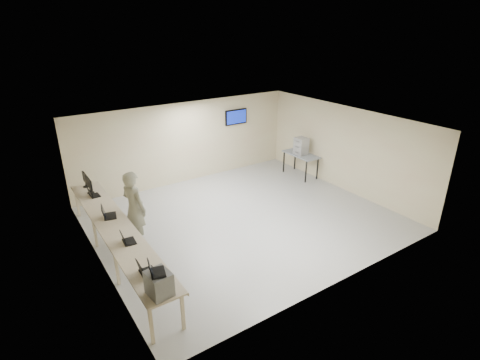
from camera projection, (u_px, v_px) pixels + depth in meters
room at (244, 173)px, 10.32m from camera, size 8.01×7.01×2.81m
workbench at (116, 229)px, 8.65m from camera, size 0.76×6.00×0.90m
equipment_box at (159, 284)px, 6.40m from camera, size 0.42×0.46×0.44m
laptop_on_box at (155, 271)px, 6.26m from camera, size 0.35×0.38×0.26m
laptop_0 at (145, 271)px, 6.95m from camera, size 0.32×0.39×0.30m
laptop_1 at (127, 240)px, 7.96m from camera, size 0.31×0.36×0.27m
laptop_2 at (107, 214)px, 9.00m from camera, size 0.40×0.45×0.31m
laptop_3 at (93, 194)px, 10.09m from camera, size 0.28×0.33×0.25m
monitor_near at (90, 184)px, 10.22m from camera, size 0.19×0.43×0.42m
monitor_far at (85, 179)px, 10.60m from camera, size 0.19×0.42×0.42m
soldier at (135, 209)px, 9.25m from camera, size 0.69×0.84×1.98m
side_table at (301, 156)px, 13.58m from camera, size 0.65×1.40×0.84m
storage_bins at (301, 146)px, 13.42m from camera, size 0.38×0.43×0.61m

